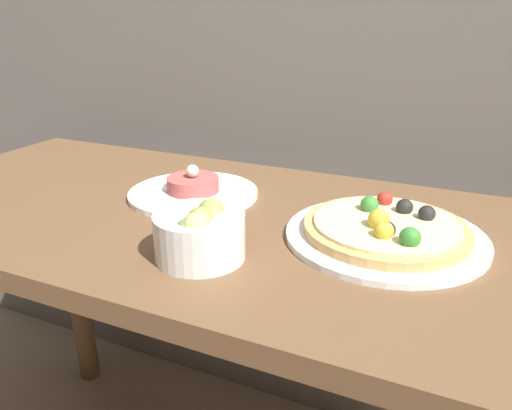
# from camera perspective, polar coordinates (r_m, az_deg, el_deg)

# --- Properties ---
(dining_table) EXTENTS (1.49, 0.61, 0.76)m
(dining_table) POSITION_cam_1_polar(r_m,az_deg,el_deg) (0.91, -1.05, -8.11)
(dining_table) COLOR brown
(dining_table) RESTS_ON ground_plane
(pizza_plate) EXTENTS (0.31, 0.31, 0.06)m
(pizza_plate) POSITION_cam_1_polar(r_m,az_deg,el_deg) (0.81, 14.65, -2.82)
(pizza_plate) COLOR white
(pizza_plate) RESTS_ON dining_table
(tartare_plate) EXTENTS (0.25, 0.25, 0.06)m
(tartare_plate) POSITION_cam_1_polar(r_m,az_deg,el_deg) (0.97, -7.18, 1.69)
(tartare_plate) COLOR white
(tartare_plate) RESTS_ON dining_table
(small_bowl) EXTENTS (0.13, 0.13, 0.08)m
(small_bowl) POSITION_cam_1_polar(r_m,az_deg,el_deg) (0.72, -6.49, -3.23)
(small_bowl) COLOR white
(small_bowl) RESTS_ON dining_table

